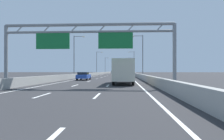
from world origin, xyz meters
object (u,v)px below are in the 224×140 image
at_px(streetlamp_right_mid, 142,54).
at_px(white_car, 112,72).
at_px(streetlamp_left_far, 97,62).
at_px(streetlamp_left_distant, 106,64).
at_px(streetlamp_left_mid, 75,54).
at_px(streetlamp_right_far, 133,61).
at_px(streetlamp_right_distant, 130,64).
at_px(blue_car, 84,76).
at_px(green_car, 118,72).
at_px(sign_gantry, 87,38).
at_px(box_truck, 123,71).
at_px(yellow_car, 124,73).

xyz_separation_m(streetlamp_right_mid, white_car, (-11.11, 83.76, -4.61)).
xyz_separation_m(streetlamp_left_far, streetlamp_left_distant, (0.00, 38.82, 0.00)).
height_order(streetlamp_left_mid, streetlamp_left_far, same).
bearing_deg(streetlamp_left_far, streetlamp_right_far, 0.00).
xyz_separation_m(streetlamp_left_mid, streetlamp_right_distant, (14.93, 77.64, 0.00)).
relative_size(blue_car, green_car, 1.02).
xyz_separation_m(sign_gantry, white_car, (-3.54, 109.40, -4.06)).
relative_size(streetlamp_left_mid, streetlamp_left_distant, 1.00).
bearing_deg(white_car, green_car, 58.42).
distance_m(streetlamp_right_far, box_truck, 59.57).
bearing_deg(blue_car, streetlamp_left_mid, 110.81).
relative_size(streetlamp_right_mid, streetlamp_right_far, 1.00).
distance_m(streetlamp_right_mid, blue_car, 15.94).
height_order(streetlamp_right_distant, green_car, streetlamp_right_distant).
height_order(sign_gantry, blue_car, sign_gantry).
relative_size(streetlamp_right_far, streetlamp_right_distant, 1.00).
bearing_deg(streetlamp_left_distant, green_car, 58.21).
xyz_separation_m(streetlamp_left_mid, streetlamp_left_distant, (0.00, 77.64, 0.00)).
bearing_deg(streetlamp_left_far, streetlamp_left_mid, -90.00).
distance_m(sign_gantry, streetlamp_left_far, 64.88).
distance_m(streetlamp_right_far, streetlamp_right_distant, 38.82).
distance_m(sign_gantry, yellow_car, 46.37).
xyz_separation_m(streetlamp_left_distant, yellow_car, (11.00, -57.22, -4.62)).
bearing_deg(box_truck, yellow_car, 89.89).
bearing_deg(streetlamp_left_distant, streetlamp_left_far, -90.00).
distance_m(streetlamp_left_mid, streetlamp_right_distant, 79.06).
relative_size(blue_car, white_car, 1.00).
bearing_deg(streetlamp_right_far, streetlamp_left_far, 180.00).
bearing_deg(streetlamp_right_mid, yellow_car, 100.89).
xyz_separation_m(streetlamp_left_far, streetlamp_right_distant, (14.93, 38.82, 0.00)).
distance_m(streetlamp_left_far, green_car, 51.55).
bearing_deg(streetlamp_right_far, box_truck, -93.87).
height_order(streetlamp_right_far, box_truck, streetlamp_right_far).
xyz_separation_m(streetlamp_left_mid, streetlamp_right_mid, (14.93, 0.00, 0.00)).
height_order(streetlamp_right_mid, streetlamp_left_far, same).
xyz_separation_m(streetlamp_left_mid, yellow_car, (11.00, 20.41, -4.62)).
bearing_deg(box_truck, streetlamp_right_distant, 87.66).
relative_size(sign_gantry, green_car, 4.02).
xyz_separation_m(streetlamp_left_far, white_car, (3.83, 44.94, -4.61)).
bearing_deg(streetlamp_right_mid, blue_car, -135.53).
height_order(streetlamp_left_mid, box_truck, streetlamp_left_mid).
relative_size(streetlamp_right_mid, box_truck, 1.10).
height_order(streetlamp_left_mid, streetlamp_right_distant, same).
bearing_deg(box_truck, green_car, 91.82).
relative_size(yellow_car, box_truck, 0.51).
distance_m(green_car, white_car, 6.88).
distance_m(streetlamp_left_far, box_truck, 60.43).
relative_size(streetlamp_left_distant, white_car, 2.17).
bearing_deg(streetlamp_right_mid, streetlamp_left_far, 111.04).
distance_m(sign_gantry, white_car, 109.53).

